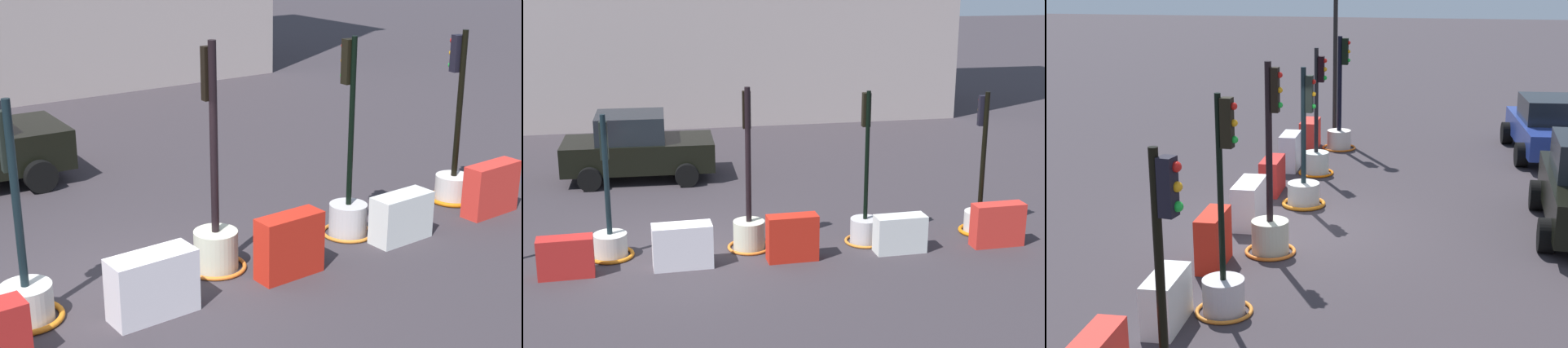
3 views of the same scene
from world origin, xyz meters
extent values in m
plane|color=#373036|center=(0.00, 0.00, 0.00)|extent=(120.00, 120.00, 0.00)
cylinder|color=silver|center=(-1.40, -0.04, 0.24)|extent=(0.66, 0.66, 0.49)
cylinder|color=black|center=(-1.40, -0.04, 1.68)|extent=(0.11, 0.11, 2.39)
cube|color=black|center=(-1.41, 0.08, 2.34)|extent=(0.16, 0.15, 0.74)
sphere|color=red|center=(-1.42, 0.16, 2.58)|extent=(0.10, 0.10, 0.10)
sphere|color=orange|center=(-1.42, 0.16, 2.34)|extent=(0.10, 0.10, 0.10)
sphere|color=green|center=(-1.42, 0.16, 2.09)|extent=(0.10, 0.10, 0.10)
torus|color=orange|center=(-1.40, -0.04, 0.04)|extent=(0.91, 0.91, 0.08)
cylinder|color=beige|center=(1.36, -0.10, 0.29)|extent=(0.64, 0.64, 0.59)
cylinder|color=black|center=(1.36, -0.10, 1.95)|extent=(0.11, 0.11, 2.73)
cube|color=black|center=(1.35, 0.01, 2.85)|extent=(0.16, 0.13, 0.74)
sphere|color=red|center=(1.35, 0.09, 3.10)|extent=(0.10, 0.10, 0.10)
sphere|color=orange|center=(1.35, 0.09, 2.85)|extent=(0.10, 0.10, 0.10)
sphere|color=green|center=(1.35, 0.09, 2.61)|extent=(0.10, 0.10, 0.10)
torus|color=orange|center=(1.36, -0.10, 0.03)|extent=(0.89, 0.89, 0.06)
cylinder|color=silver|center=(3.77, -0.22, 0.26)|extent=(0.61, 0.61, 0.52)
cylinder|color=black|center=(3.77, -0.22, 1.85)|extent=(0.09, 0.09, 2.67)
cube|color=black|center=(3.76, -0.10, 2.79)|extent=(0.17, 0.16, 0.68)
sphere|color=red|center=(3.76, 0.00, 3.01)|extent=(0.10, 0.10, 0.10)
sphere|color=orange|center=(3.76, 0.00, 2.79)|extent=(0.10, 0.10, 0.10)
sphere|color=green|center=(3.76, 0.00, 2.56)|extent=(0.10, 0.10, 0.10)
torus|color=orange|center=(3.77, -0.22, 0.03)|extent=(0.84, 0.84, 0.06)
cylinder|color=silver|center=(6.36, -0.10, 0.24)|extent=(0.64, 0.64, 0.47)
cylinder|color=black|center=(6.36, -0.10, 1.77)|extent=(0.10, 0.10, 2.59)
cube|color=black|center=(6.34, 0.03, 2.65)|extent=(0.20, 0.19, 0.63)
sphere|color=red|center=(6.32, 0.13, 2.86)|extent=(0.12, 0.12, 0.12)
sphere|color=orange|center=(6.32, 0.13, 2.65)|extent=(0.12, 0.12, 0.12)
sphere|color=green|center=(6.32, 0.13, 2.43)|extent=(0.12, 0.12, 0.12)
torus|color=orange|center=(6.36, -0.10, 0.04)|extent=(0.86, 0.86, 0.08)
cube|color=red|center=(-2.19, -0.89, 0.38)|extent=(1.03, 0.43, 0.77)
cube|color=silver|center=(-0.04, -0.84, 0.43)|extent=(1.15, 0.50, 0.85)
cube|color=red|center=(2.09, -0.89, 0.46)|extent=(1.01, 0.40, 0.92)
cube|color=silver|center=(4.30, -0.87, 0.38)|extent=(1.04, 0.45, 0.76)
cube|color=red|center=(6.39, -0.91, 0.45)|extent=(1.09, 0.39, 0.90)
cube|color=black|center=(-0.75, 5.62, 0.68)|extent=(4.01, 1.99, 0.76)
cube|color=black|center=(-0.94, 5.63, 1.42)|extent=(1.83, 1.69, 0.70)
cylinder|color=black|center=(0.50, 6.56, 0.30)|extent=(0.62, 0.30, 0.61)
cylinder|color=black|center=(0.43, 4.59, 0.30)|extent=(0.62, 0.30, 0.61)
cylinder|color=black|center=(-1.94, 6.64, 0.30)|extent=(0.62, 0.30, 0.61)
cylinder|color=black|center=(-2.01, 4.68, 0.30)|extent=(0.62, 0.30, 0.61)
camera|label=1|loc=(-3.96, -8.88, 4.85)|focal=53.25mm
camera|label=2|loc=(-0.78, -14.76, 5.72)|focal=53.28mm
camera|label=3|loc=(13.34, 2.78, 4.82)|focal=52.18mm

